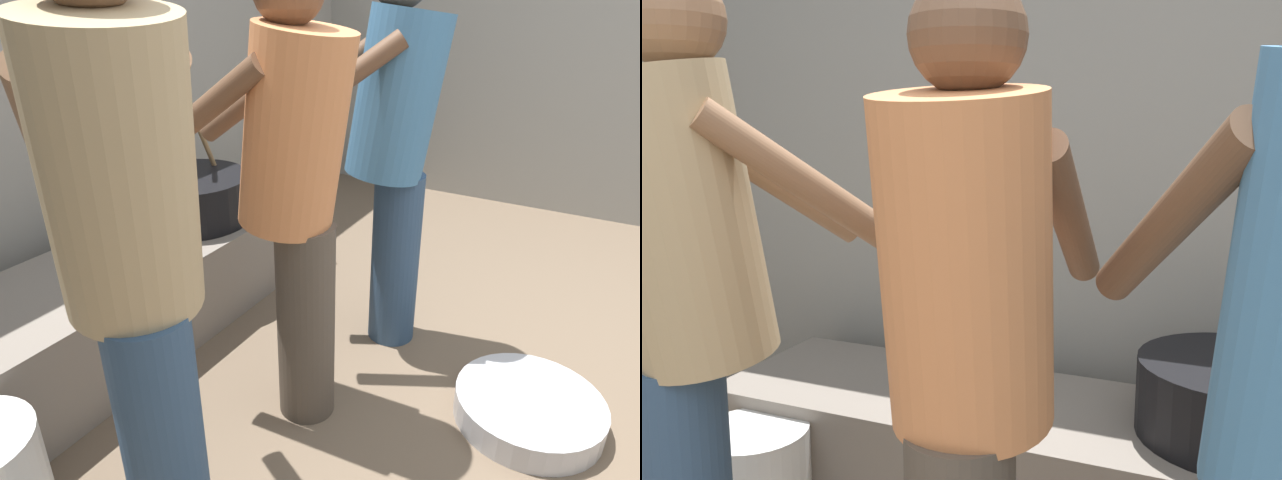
{
  "view_description": "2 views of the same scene",
  "coord_description": "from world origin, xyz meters",
  "views": [
    {
      "loc": [
        -1.56,
        0.2,
        1.41
      ],
      "look_at": [
        -0.09,
        1.05,
        0.62
      ],
      "focal_mm": 30.6,
      "sensor_mm": 36.0,
      "label": 1
    },
    {
      "loc": [
        0.22,
        0.01,
        1.26
      ],
      "look_at": [
        -0.33,
        1.31,
        1.02
      ],
      "focal_mm": 37.92,
      "sensor_mm": 36.0,
      "label": 2
    }
  ],
  "objects": [
    {
      "name": "block_enclosure_rear",
      "position": [
        0.0,
        2.44,
        0.99
      ],
      "size": [
        5.0,
        0.2,
        1.98
      ],
      "primitive_type": "cube",
      "color": "gray",
      "rests_on": "ground_plane"
    },
    {
      "name": "hearth_ledge",
      "position": [
        -0.28,
        1.92,
        0.2
      ],
      "size": [
        2.24,
        0.6,
        0.4
      ],
      "primitive_type": "cube",
      "color": "slate",
      "rests_on": "ground_plane"
    },
    {
      "name": "cooking_pot_main",
      "position": [
        0.23,
        1.94,
        0.51
      ],
      "size": [
        0.55,
        0.55,
        0.67
      ],
      "color": "black",
      "rests_on": "hearth_ledge"
    },
    {
      "name": "cook_in_tan_shirt",
      "position": [
        -0.87,
        1.06,
        0.9
      ],
      "size": [
        0.64,
        0.72,
        1.58
      ],
      "color": "navy",
      "rests_on": "ground_plane"
    },
    {
      "name": "cook_in_orange_shirt",
      "position": [
        -0.22,
        1.07,
        0.86
      ],
      "size": [
        0.37,
        0.65,
        1.51
      ],
      "color": "#4C4238",
      "rests_on": "ground_plane"
    }
  ]
}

